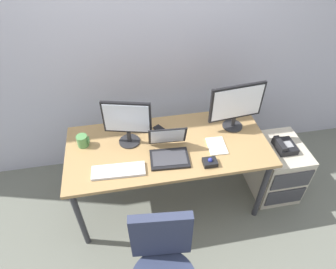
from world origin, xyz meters
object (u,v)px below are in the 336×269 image
(file_cabinet, at_px, (276,168))
(monitor_side, at_px, (127,121))
(monitor_main, at_px, (237,105))
(keyboard, at_px, (118,171))
(trackball_mouse, at_px, (210,162))
(cell_phone, at_px, (161,130))
(paper_notepad, at_px, (217,146))
(desk_phone, at_px, (284,146))
(laptop, at_px, (169,150))
(coffee_mug, at_px, (83,141))

(file_cabinet, height_order, monitor_side, monitor_side)
(monitor_main, distance_m, keyboard, 1.13)
(trackball_mouse, bearing_deg, cell_phone, 123.86)
(trackball_mouse, distance_m, paper_notepad, 0.22)
(desk_phone, xyz_separation_m, trackball_mouse, (-0.78, -0.21, 0.16))
(trackball_mouse, xyz_separation_m, paper_notepad, (0.11, 0.18, -0.02))
(monitor_main, xyz_separation_m, monitor_side, (-0.94, -0.04, -0.01))
(desk_phone, xyz_separation_m, keyboard, (-1.50, -0.16, 0.15))
(monitor_side, bearing_deg, paper_notepad, -14.66)
(monitor_side, xyz_separation_m, laptop, (0.30, -0.21, -0.18))
(desk_phone, relative_size, monitor_side, 0.48)
(monitor_main, bearing_deg, file_cabinet, -21.08)
(laptop, xyz_separation_m, cell_phone, (-0.01, 0.31, -0.05))
(file_cabinet, relative_size, trackball_mouse, 5.31)
(file_cabinet, xyz_separation_m, cell_phone, (-1.11, 0.24, 0.47))
(keyboard, height_order, paper_notepad, keyboard)
(laptop, relative_size, paper_notepad, 1.58)
(monitor_side, bearing_deg, cell_phone, 19.38)
(keyboard, height_order, coffee_mug, coffee_mug)
(monitor_side, distance_m, trackball_mouse, 0.74)
(monitor_side, bearing_deg, keyboard, -109.33)
(desk_phone, distance_m, coffee_mug, 1.79)
(monitor_main, relative_size, cell_phone, 3.43)
(coffee_mug, height_order, paper_notepad, coffee_mug)
(desk_phone, distance_m, monitor_side, 1.45)
(trackball_mouse, bearing_deg, monitor_main, 50.56)
(coffee_mug, bearing_deg, monitor_main, 0.27)
(file_cabinet, distance_m, laptop, 1.21)
(trackball_mouse, height_order, coffee_mug, coffee_mug)
(keyboard, relative_size, paper_notepad, 2.00)
(paper_notepad, bearing_deg, desk_phone, 2.58)
(monitor_main, height_order, paper_notepad, monitor_main)
(file_cabinet, xyz_separation_m, monitor_main, (-0.46, 0.18, 0.71))
(desk_phone, bearing_deg, cell_phone, 166.78)
(file_cabinet, relative_size, monitor_side, 1.41)
(laptop, relative_size, trackball_mouse, 2.99)
(laptop, xyz_separation_m, paper_notepad, (0.41, 0.02, -0.05))
(keyboard, bearing_deg, paper_notepad, 9.03)
(monitor_main, bearing_deg, trackball_mouse, -129.44)
(trackball_mouse, bearing_deg, keyboard, 176.00)
(monitor_main, bearing_deg, coffee_mug, -179.73)
(desk_phone, xyz_separation_m, monitor_side, (-1.39, 0.16, 0.37))
(monitor_main, xyz_separation_m, keyboard, (-1.05, -0.36, -0.23))
(laptop, height_order, trackball_mouse, laptop)
(trackball_mouse, bearing_deg, desk_phone, 15.11)
(monitor_side, bearing_deg, coffee_mug, 175.56)
(monitor_side, relative_size, laptop, 1.26)
(desk_phone, bearing_deg, coffee_mug, 173.97)
(desk_phone, relative_size, monitor_main, 0.41)
(laptop, bearing_deg, keyboard, -165.30)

